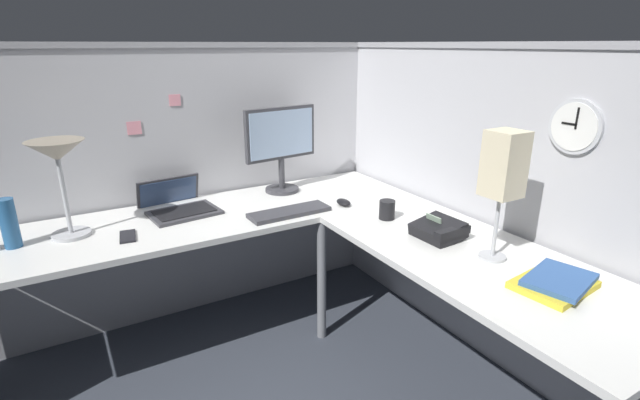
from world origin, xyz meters
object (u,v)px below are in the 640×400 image
Objects in this scene: keyboard at (289,212)px; cell_phone at (128,236)px; coffee_mug at (387,210)px; computer_mouse at (344,202)px; laptop at (177,205)px; office_phone at (439,230)px; desk_lamp_dome at (58,159)px; wall_clock at (576,127)px; monitor at (281,143)px; book_stack at (556,283)px; desk_lamp_paper at (504,168)px; thermos_flask at (9,223)px.

cell_phone is (-0.78, 0.10, -0.01)m from keyboard.
computer_mouse is at bearing 105.34° from coffee_mug.
laptop is 1.97× the size of office_phone.
desk_lamp_dome reaches higher than keyboard.
desk_lamp_dome is at bearing 153.59° from cell_phone.
cell_phone is 1.97m from wall_clock.
monitor is 5.21× the size of coffee_mug.
monitor is at bearing 102.58° from book_stack.
office_phone is at bearing -46.80° from laptop.
office_phone reaches higher than cell_phone.
monitor is at bearing 110.35° from coffee_mug.
office_phone is 0.32m from coffee_mug.
office_phone is at bearing 99.05° from desk_lamp_paper.
office_phone is 0.55m from book_stack.
desk_lamp_paper reaches higher than computer_mouse.
thermos_flask is 2.22m from book_stack.
thermos_flask is (-0.45, 0.14, 0.10)m from cell_phone.
laptop is at bearing 12.95° from desk_lamp_dome.
keyboard is at bearing 0.90° from cell_phone.
computer_mouse is 0.47× the size of wall_clock.
office_phone is (0.93, -0.99, 0.01)m from laptop.
coffee_mug is (-0.09, 0.58, -0.34)m from desk_lamp_paper.
laptop is 1.11m from coffee_mug.
laptop is 1.32× the size of book_stack.
desk_lamp_paper reaches higher than thermos_flask.
office_phone is at bearing -31.16° from desk_lamp_dome.
desk_lamp_dome is at bearing 136.21° from book_stack.
laptop is at bearing 50.73° from cell_phone.
computer_mouse is 1.17m from wall_clock.
desk_lamp_dome is at bearing 164.78° from keyboard.
wall_clock reaches higher than office_phone.
keyboard is 2.03× the size of office_phone.
desk_lamp_paper is at bearing -80.95° from office_phone.
book_stack is at bearing -81.60° from computer_mouse.
cell_phone is 1.65m from desk_lamp_paper.
computer_mouse is at bearing 101.23° from desk_lamp_paper.
office_phone is 0.96× the size of wall_clock.
desk_lamp_paper is (0.97, -1.26, 0.36)m from laptop.
wall_clock is (1.57, -1.06, 0.53)m from cell_phone.
desk_lamp_dome is 1.87m from desk_lamp_paper.
desk_lamp_dome reaches higher than book_stack.
monitor is at bearing 105.37° from desk_lamp_paper.
keyboard is 1.95× the size of thermos_flask.
wall_clock reaches higher than keyboard.
wall_clock reaches higher than desk_lamp_paper.
cell_phone is at bearing 149.48° from office_phone.
desk_lamp_dome reaches higher than computer_mouse.
computer_mouse is at bearing 98.40° from book_stack.
keyboard is 1.27m from book_stack.
laptop reaches higher than computer_mouse.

